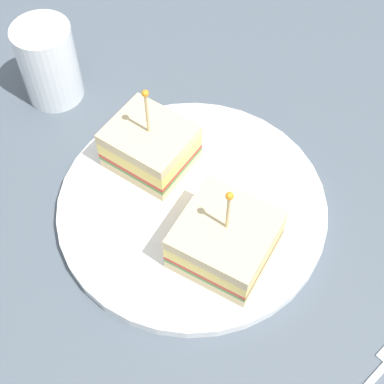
{
  "coord_description": "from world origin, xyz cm",
  "views": [
    {
      "loc": [
        12.96,
        -28.54,
        49.78
      ],
      "look_at": [
        0.0,
        0.0,
        3.24
      ],
      "focal_mm": 54.16,
      "sensor_mm": 36.0,
      "label": 1
    }
  ],
  "objects_px": {
    "plate": "(192,206)",
    "sandwich_half_back": "(150,146)",
    "sandwich_half_front": "(225,240)",
    "drink_glass": "(50,67)"
  },
  "relations": [
    {
      "from": "sandwich_half_front",
      "to": "drink_glass",
      "type": "relative_size",
      "value": 1.06
    },
    {
      "from": "plate",
      "to": "sandwich_half_front",
      "type": "height_order",
      "value": "sandwich_half_front"
    },
    {
      "from": "plate",
      "to": "sandwich_half_back",
      "type": "xyz_separation_m",
      "value": [
        -0.06,
        0.03,
        0.03
      ]
    },
    {
      "from": "plate",
      "to": "drink_glass",
      "type": "xyz_separation_m",
      "value": [
        -0.21,
        0.08,
        0.03
      ]
    },
    {
      "from": "sandwich_half_back",
      "to": "drink_glass",
      "type": "bearing_deg",
      "value": 161.19
    },
    {
      "from": "plate",
      "to": "sandwich_half_front",
      "type": "bearing_deg",
      "value": -37.08
    },
    {
      "from": "plate",
      "to": "drink_glass",
      "type": "height_order",
      "value": "drink_glass"
    },
    {
      "from": "plate",
      "to": "drink_glass",
      "type": "distance_m",
      "value": 0.23
    },
    {
      "from": "sandwich_half_front",
      "to": "sandwich_half_back",
      "type": "relative_size",
      "value": 0.96
    },
    {
      "from": "plate",
      "to": "sandwich_half_back",
      "type": "height_order",
      "value": "sandwich_half_back"
    }
  ]
}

